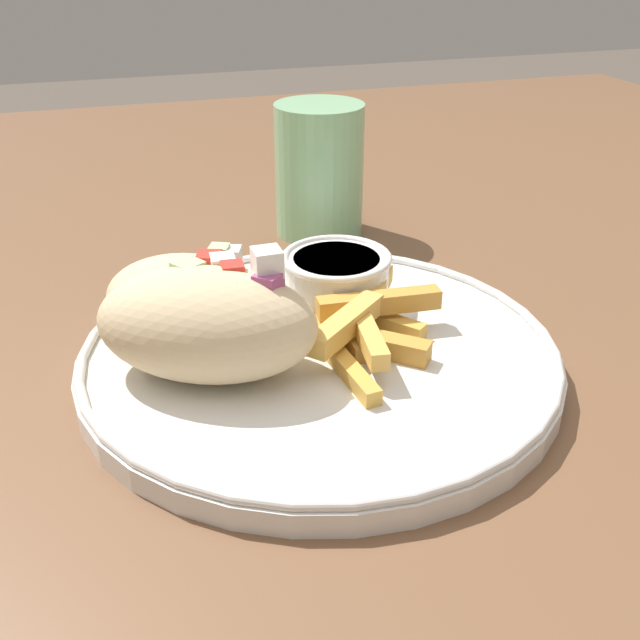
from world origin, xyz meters
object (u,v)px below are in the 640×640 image
Objects in this scene: water_glass at (319,176)px; pita_sandwich_far at (190,300)px; sauce_ramekin at (336,276)px; fries_pile at (360,324)px; plate at (320,355)px; pita_sandwich_near at (208,323)px.

pita_sandwich_far is at bearing -127.70° from water_glass.
sauce_ramekin is 0.17m from water_glass.
water_glass is at bearing 78.84° from fries_pile.
plate is 3.94× the size of sauce_ramekin.
pita_sandwich_far is 1.20× the size of water_glass.
water_glass is at bearing 91.12° from pita_sandwich_far.
pita_sandwich_far is 0.10m from sauce_ramekin.
pita_sandwich_near reaches higher than fries_pile.
sauce_ramekin is (0.10, 0.02, -0.01)m from pita_sandwich_far.
water_glass reaches higher than pita_sandwich_far.
plate is at bearing -107.52° from water_glass.
plate is at bearing 11.31° from pita_sandwich_far.
water_glass is (0.07, 0.22, 0.04)m from plate.
fries_pile is (0.09, 0.01, -0.02)m from pita_sandwich_near.
sauce_ramekin reaches higher than plate.
fries_pile is 1.73× the size of sauce_ramekin.
sauce_ramekin is at bearing 86.53° from fries_pile.
pita_sandwich_near is 1.32× the size of water_glass.
water_glass reaches higher than plate.
fries_pile is (0.03, 0.00, 0.02)m from plate.
fries_pile is at bearing -93.47° from sauce_ramekin.
pita_sandwich_near reaches higher than pita_sandwich_far.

